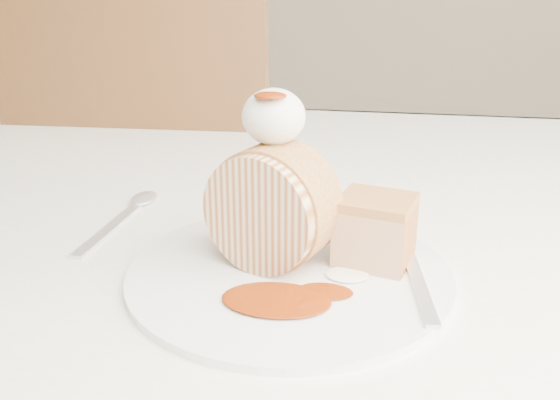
# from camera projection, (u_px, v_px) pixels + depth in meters

# --- Properties ---
(table) EXTENTS (1.40, 0.90, 0.75)m
(table) POSITION_uv_depth(u_px,v_px,m) (316.00, 258.00, 0.79)
(table) COLOR white
(table) RESTS_ON ground
(chair_far) EXTENTS (0.48, 0.48, 0.98)m
(chair_far) POSITION_uv_depth(u_px,v_px,m) (162.00, 206.00, 1.24)
(chair_far) COLOR brown
(chair_far) RESTS_ON ground
(plate) EXTENTS (0.35, 0.35, 0.01)m
(plate) POSITION_uv_depth(u_px,v_px,m) (289.00, 273.00, 0.56)
(plate) COLOR white
(plate) RESTS_ON table
(roulade_slice) EXTENTS (0.12, 0.09, 0.11)m
(roulade_slice) POSITION_uv_depth(u_px,v_px,m) (271.00, 208.00, 0.55)
(roulade_slice) COLOR beige
(roulade_slice) RESTS_ON plate
(cake_chunk) EXTENTS (0.08, 0.07, 0.05)m
(cake_chunk) POSITION_uv_depth(u_px,v_px,m) (375.00, 234.00, 0.56)
(cake_chunk) COLOR #CA884C
(cake_chunk) RESTS_ON plate
(whipped_cream) EXTENTS (0.06, 0.06, 0.05)m
(whipped_cream) POSITION_uv_depth(u_px,v_px,m) (274.00, 117.00, 0.54)
(whipped_cream) COLOR white
(whipped_cream) RESTS_ON roulade_slice
(caramel_drizzle) EXTENTS (0.03, 0.02, 0.01)m
(caramel_drizzle) POSITION_uv_depth(u_px,v_px,m) (270.00, 88.00, 0.51)
(caramel_drizzle) COLOR #742304
(caramel_drizzle) RESTS_ON whipped_cream
(caramel_pool) EXTENTS (0.10, 0.08, 0.00)m
(caramel_pool) POSITION_uv_depth(u_px,v_px,m) (276.00, 300.00, 0.50)
(caramel_pool) COLOR #742304
(caramel_pool) RESTS_ON plate
(fork) EXTENTS (0.04, 0.17, 0.00)m
(fork) POSITION_uv_depth(u_px,v_px,m) (419.00, 287.00, 0.52)
(fork) COLOR silver
(fork) RESTS_ON plate
(spoon) EXTENTS (0.03, 0.17, 0.00)m
(spoon) POSITION_uv_depth(u_px,v_px,m) (109.00, 230.00, 0.65)
(spoon) COLOR silver
(spoon) RESTS_ON table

